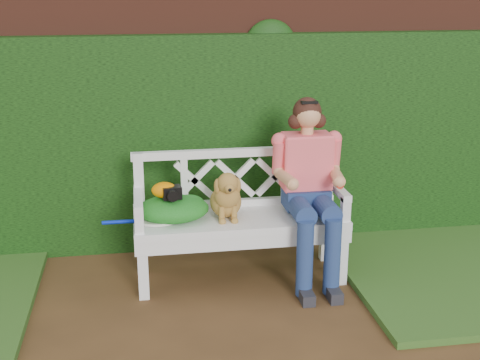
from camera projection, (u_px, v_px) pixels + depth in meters
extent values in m
plane|color=#442D18|center=(210.00, 358.00, 3.71)|extent=(60.00, 60.00, 0.00)
cube|color=#5D2C1E|center=(181.00, 108.00, 5.17)|extent=(10.00, 0.30, 2.20)
cube|color=#246117|center=(184.00, 145.00, 5.04)|extent=(10.00, 0.18, 1.70)
cube|color=black|center=(172.00, 192.00, 4.40)|extent=(0.14, 0.11, 0.09)
ellipsoid|color=orange|center=(164.00, 190.00, 4.41)|extent=(0.18, 0.14, 0.11)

